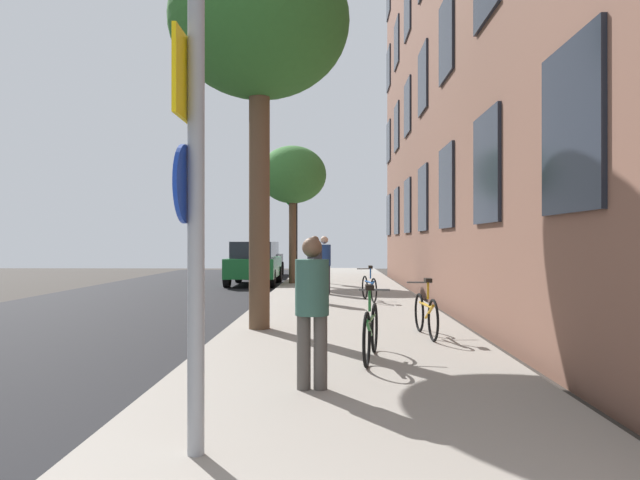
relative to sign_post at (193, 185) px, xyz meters
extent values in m
plane|color=#332D28|center=(-2.28, 11.69, -2.03)|extent=(41.80, 41.80, 0.00)
cube|color=black|center=(-4.38, 11.69, -2.02)|extent=(7.00, 38.00, 0.01)
cube|color=gray|center=(1.22, 11.69, -1.97)|extent=(4.20, 38.00, 0.12)
cube|color=brown|center=(3.82, 11.19, 5.23)|extent=(0.50, 27.00, 14.51)
cube|color=#1E232D|center=(3.54, 2.26, 0.83)|extent=(0.06, 1.62, 1.85)
cube|color=#1E232D|center=(3.54, 5.83, 0.83)|extent=(0.06, 1.62, 1.85)
cube|color=#1E232D|center=(3.54, 9.41, 0.83)|extent=(0.06, 1.62, 1.85)
cube|color=#1E232D|center=(3.54, 12.98, 0.83)|extent=(0.06, 1.62, 1.85)
cube|color=#1E232D|center=(3.54, 16.55, 0.83)|extent=(0.06, 1.62, 1.85)
cube|color=#1E232D|center=(3.54, 20.12, 0.83)|extent=(0.06, 1.62, 1.85)
cube|color=#1E232D|center=(3.54, 23.69, 0.83)|extent=(0.06, 1.62, 1.85)
cube|color=#1E232D|center=(3.54, 9.41, 4.21)|extent=(0.06, 1.62, 1.85)
cube|color=#1E232D|center=(3.54, 12.98, 4.21)|extent=(0.06, 1.62, 1.85)
cube|color=#1E232D|center=(3.54, 16.55, 4.21)|extent=(0.06, 1.62, 1.85)
cube|color=#1E232D|center=(3.54, 20.12, 4.21)|extent=(0.06, 1.62, 1.85)
cube|color=#1E232D|center=(3.54, 23.69, 4.21)|extent=(0.06, 1.62, 1.85)
cube|color=#1E232D|center=(3.54, 16.55, 7.58)|extent=(0.06, 1.62, 1.85)
cube|color=#1E232D|center=(3.54, 20.12, 7.58)|extent=(0.06, 1.62, 1.85)
cube|color=#1E232D|center=(3.54, 23.69, 7.58)|extent=(0.06, 1.62, 1.85)
cylinder|color=gray|center=(0.02, 0.00, -0.16)|extent=(0.12, 0.12, 3.49)
cube|color=yellow|center=(-0.06, 0.00, 0.76)|extent=(0.03, 0.60, 0.60)
cylinder|color=#14339E|center=(-0.06, 0.00, 0.01)|extent=(0.03, 0.56, 0.56)
cylinder|color=black|center=(-0.48, 19.48, -0.03)|extent=(0.12, 0.12, 3.76)
cube|color=black|center=(-0.66, 19.48, 1.40)|extent=(0.20, 0.24, 0.80)
sphere|color=#4B0707|center=(-0.77, 19.48, 1.66)|extent=(0.16, 0.16, 0.16)
sphere|color=#523707|center=(-0.77, 19.48, 1.40)|extent=(0.16, 0.16, 0.16)
sphere|color=green|center=(-0.77, 19.48, 1.14)|extent=(0.16, 0.16, 0.16)
cylinder|color=brown|center=(-0.29, 6.20, 0.29)|extent=(0.36, 0.36, 4.40)
ellipsoid|color=#2D6628|center=(-0.29, 6.20, 3.43)|extent=(3.13, 3.13, 2.66)
cylinder|color=brown|center=(-0.50, 17.77, -0.30)|extent=(0.26, 0.26, 3.22)
ellipsoid|color=#387533|center=(-0.50, 17.77, 2.05)|extent=(2.47, 2.47, 2.10)
torus|color=black|center=(1.55, 3.96, -1.57)|extent=(0.15, 0.67, 0.67)
torus|color=black|center=(1.39, 2.98, -1.57)|extent=(0.15, 0.67, 0.67)
cylinder|color=#267233|center=(1.47, 3.47, -1.39)|extent=(0.18, 0.84, 0.04)
cylinder|color=#267233|center=(1.43, 3.22, -1.47)|extent=(0.12, 0.51, 0.28)
cylinder|color=#267233|center=(1.45, 3.32, -1.13)|extent=(0.04, 0.04, 0.28)
cube|color=black|center=(1.45, 3.32, -0.97)|extent=(0.10, 0.24, 0.06)
cylinder|color=#4C4C4C|center=(1.55, 3.96, -1.05)|extent=(0.42, 0.10, 0.03)
torus|color=black|center=(2.44, 5.92, -1.59)|extent=(0.08, 0.65, 0.65)
torus|color=black|center=(2.50, 4.90, -1.59)|extent=(0.08, 0.65, 0.65)
cylinder|color=#C68C19|center=(2.47, 5.41, -1.41)|extent=(0.10, 0.87, 0.04)
cylinder|color=#C68C19|center=(2.49, 5.16, -1.49)|extent=(0.08, 0.53, 0.28)
cylinder|color=#C68C19|center=(2.48, 5.26, -1.16)|extent=(0.04, 0.04, 0.28)
cube|color=black|center=(2.48, 5.26, -1.00)|extent=(0.10, 0.24, 0.06)
cylinder|color=#4C4C4C|center=(2.44, 5.92, -1.08)|extent=(0.42, 0.06, 0.03)
torus|color=black|center=(1.82, 11.71, -1.60)|extent=(0.14, 0.61, 0.62)
torus|color=black|center=(1.99, 10.71, -1.60)|extent=(0.14, 0.61, 0.62)
cylinder|color=#194C99|center=(1.91, 11.21, -1.43)|extent=(0.19, 0.86, 0.04)
cylinder|color=#194C99|center=(1.95, 10.96, -1.51)|extent=(0.13, 0.52, 0.28)
cylinder|color=#194C99|center=(1.93, 11.06, -1.19)|extent=(0.04, 0.04, 0.28)
cube|color=black|center=(1.93, 11.06, -1.03)|extent=(0.10, 0.24, 0.06)
cylinder|color=#4C4C4C|center=(1.82, 11.71, -1.11)|extent=(0.42, 0.10, 0.03)
cylinder|color=#4C4742|center=(0.69, 1.91, -1.53)|extent=(0.14, 0.14, 0.76)
cylinder|color=#4C4742|center=(0.86, 1.91, -1.53)|extent=(0.14, 0.14, 0.76)
cylinder|color=#33594C|center=(0.78, 1.91, -0.87)|extent=(0.43, 0.43, 0.57)
sphere|color=brown|center=(0.78, 1.91, -0.46)|extent=(0.21, 0.21, 0.21)
cylinder|color=#4C4742|center=(0.44, 10.76, -1.50)|extent=(0.15, 0.15, 0.81)
cylinder|color=#4C4742|center=(0.62, 10.76, -1.50)|extent=(0.15, 0.15, 0.81)
cylinder|color=#26262D|center=(0.53, 10.76, -0.80)|extent=(0.52, 0.52, 0.61)
sphere|color=brown|center=(0.53, 10.76, -0.36)|extent=(0.22, 0.22, 0.22)
cylinder|color=#26262D|center=(0.64, 13.27, -1.50)|extent=(0.15, 0.15, 0.82)
cylinder|color=#26262D|center=(0.82, 13.27, -1.50)|extent=(0.15, 0.15, 0.82)
cylinder|color=navy|center=(0.73, 13.27, -0.79)|extent=(0.47, 0.47, 0.61)
sphere|color=tan|center=(0.73, 13.27, -0.35)|extent=(0.22, 0.22, 0.22)
cube|color=#19662D|center=(-1.98, 18.41, -1.35)|extent=(1.84, 4.12, 0.70)
cube|color=#1E232D|center=(-1.98, 18.20, -0.70)|extent=(1.52, 2.32, 0.60)
cylinder|color=black|center=(-2.78, 19.71, -1.70)|extent=(0.22, 0.64, 0.64)
cylinder|color=black|center=(-1.18, 19.71, -1.70)|extent=(0.22, 0.64, 0.64)
cylinder|color=black|center=(-2.78, 17.10, -1.70)|extent=(0.22, 0.64, 0.64)
cylinder|color=black|center=(-1.18, 17.10, -1.70)|extent=(0.22, 0.64, 0.64)
cube|color=black|center=(-2.41, 24.15, -1.35)|extent=(1.92, 4.16, 0.70)
cube|color=#1E232D|center=(-2.41, 23.94, -0.70)|extent=(1.59, 2.34, 0.60)
cylinder|color=black|center=(-3.24, 25.47, -1.70)|extent=(0.22, 0.64, 0.64)
cylinder|color=black|center=(-1.58, 25.47, -1.70)|extent=(0.22, 0.64, 0.64)
cylinder|color=black|center=(-3.24, 22.83, -1.70)|extent=(0.22, 0.64, 0.64)
cylinder|color=black|center=(-1.58, 22.83, -1.70)|extent=(0.22, 0.64, 0.64)
camera|label=1|loc=(1.00, -4.26, -0.40)|focal=34.00mm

